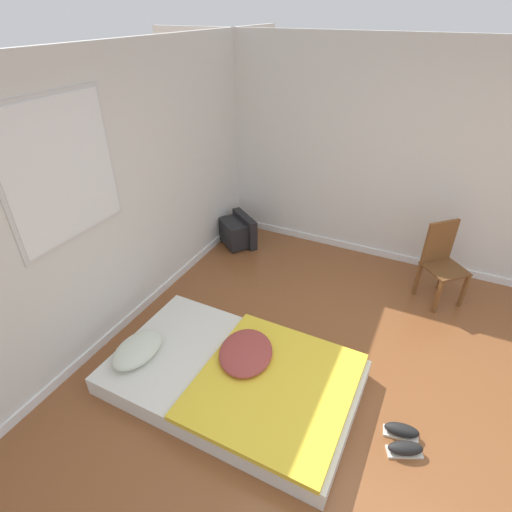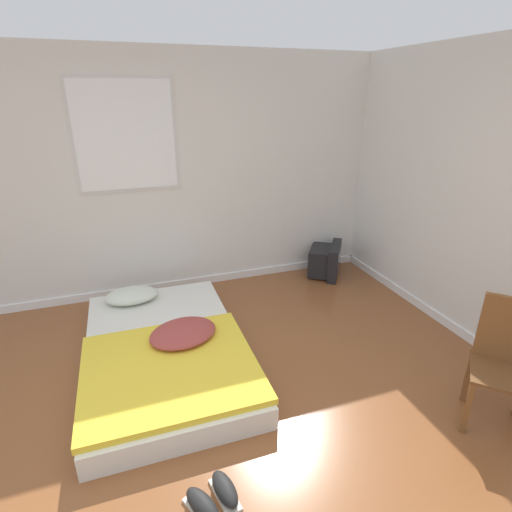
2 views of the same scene
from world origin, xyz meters
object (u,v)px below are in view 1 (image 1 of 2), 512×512
object	(u,v)px
mattress_bed	(234,376)
wooden_chair	(441,257)
crt_tv	(238,231)
sneaker_pair	(403,439)

from	to	relation	value
mattress_bed	wooden_chair	world-z (taller)	wooden_chair
mattress_bed	crt_tv	xyz separation A→B (m)	(2.17, 1.12, 0.08)
mattress_bed	sneaker_pair	size ratio (longest dim) A/B	6.46
crt_tv	wooden_chair	size ratio (longest dim) A/B	0.67
wooden_chair	crt_tv	bearing A→B (deg)	88.84
mattress_bed	crt_tv	world-z (taller)	crt_tv
mattress_bed	crt_tv	size ratio (longest dim) A/B	3.48
crt_tv	wooden_chair	bearing A→B (deg)	-91.16
wooden_chair	sneaker_pair	distance (m)	2.09
crt_tv	sneaker_pair	size ratio (longest dim) A/B	1.86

